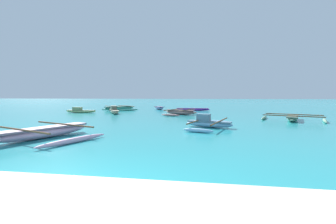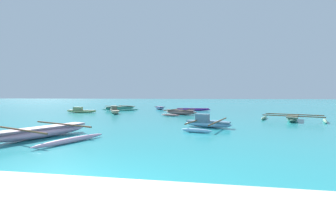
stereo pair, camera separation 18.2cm
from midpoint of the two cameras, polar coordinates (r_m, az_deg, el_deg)
name	(u,v)px [view 1 (the left image)]	position (r m, az deg, el deg)	size (l,w,h in m)	color
ground_plane	(58,206)	(4.26, -27.36, -20.43)	(240.00, 240.00, 0.00)	teal
moored_boat_0	(293,118)	(17.98, 28.85, -1.30)	(4.51, 3.63, 0.41)	gray
moored_boat_1	(180,112)	(20.63, 2.89, -0.03)	(3.08, 4.21, 0.49)	#AC7471
moored_boat_2	(208,123)	(12.59, 9.82, -2.75)	(2.63, 4.42, 0.73)	#8ABEE5
moored_boat_3	(80,111)	(24.50, -21.55, 0.29)	(3.18, 0.54, 0.59)	#CEE792
moored_boat_4	(44,132)	(10.64, -29.48, -4.51)	(4.84, 4.24, 0.50)	#DAA0BE
moored_boat_5	(193,109)	(26.17, 6.08, 0.70)	(3.99, 0.77, 0.30)	purple
moored_boat_6	(114,111)	(22.80, -13.74, 0.32)	(2.33, 3.57, 0.73)	tan
moored_boat_7	(119,108)	(27.66, -12.41, 0.95)	(4.69, 4.54, 0.51)	teal
moored_boat_8	(159,108)	(28.36, -2.47, 1.08)	(1.76, 2.28, 0.39)	#8689C2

